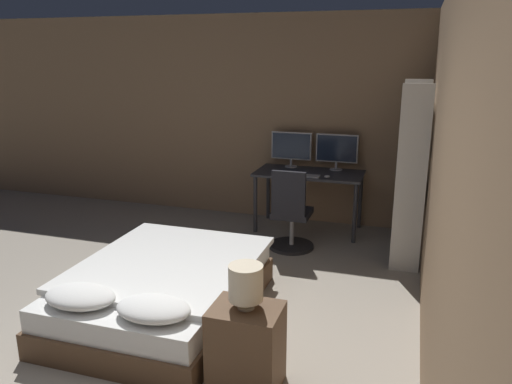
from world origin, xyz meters
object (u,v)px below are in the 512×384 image
(monitor_left, at_px, (291,147))
(bedside_lamp, at_px, (246,283))
(desk, at_px, (309,180))
(nightstand, at_px, (246,348))
(computer_mouse, at_px, (327,177))
(office_chair, at_px, (291,219))
(keyboard, at_px, (305,176))
(bookshelf, at_px, (412,168))
(monitor_right, at_px, (337,150))
(bed, at_px, (164,290))

(monitor_left, bearing_deg, bedside_lamp, -80.98)
(bedside_lamp, xyz_separation_m, desk, (-0.25, 3.23, -0.10))
(nightstand, relative_size, computer_mouse, 8.42)
(nightstand, bearing_deg, office_chair, 97.00)
(keyboard, bearing_deg, nightstand, -85.16)
(bedside_lamp, bearing_deg, desk, 94.49)
(monitor_left, xyz_separation_m, bookshelf, (1.52, -0.87, 0.01))
(monitor_left, relative_size, monitor_right, 1.00)
(monitor_left, relative_size, bookshelf, 0.27)
(bedside_lamp, height_order, monitor_right, monitor_right)
(nightstand, xyz_separation_m, desk, (-0.25, 3.23, 0.37))
(desk, relative_size, monitor_right, 2.53)
(keyboard, bearing_deg, office_chair, -96.16)
(nightstand, height_order, bookshelf, bookshelf)
(desk, height_order, computer_mouse, computer_mouse)
(bed, relative_size, nightstand, 3.30)
(bed, bearing_deg, desk, 73.68)
(keyboard, xyz_separation_m, office_chair, (-0.05, -0.49, -0.40))
(bedside_lamp, distance_m, monitor_left, 3.52)
(office_chair, bearing_deg, bookshelf, 3.94)
(keyboard, bearing_deg, bed, -107.88)
(bed, height_order, computer_mouse, computer_mouse)
(office_chair, xyz_separation_m, bookshelf, (1.27, 0.09, 0.66))
(computer_mouse, height_order, office_chair, office_chair)
(monitor_left, distance_m, bookshelf, 1.75)
(bedside_lamp, height_order, monitor_left, monitor_left)
(monitor_left, height_order, bookshelf, bookshelf)
(bedside_lamp, xyz_separation_m, keyboard, (-0.25, 3.00, 0.00))
(desk, bearing_deg, computer_mouse, -41.57)
(bedside_lamp, distance_m, desk, 3.24)
(bookshelf, bearing_deg, bedside_lamp, -110.48)
(bookshelf, bearing_deg, monitor_right, 136.59)
(nightstand, height_order, bedside_lamp, bedside_lamp)
(bedside_lamp, bearing_deg, monitor_left, 99.02)
(bed, xyz_separation_m, desk, (0.74, 2.52, 0.43))
(bed, relative_size, office_chair, 2.02)
(bedside_lamp, relative_size, bookshelf, 0.16)
(nightstand, bearing_deg, computer_mouse, 89.84)
(keyboard, bearing_deg, bedside_lamp, -85.16)
(bed, distance_m, bedside_lamp, 1.33)
(nightstand, height_order, office_chair, office_chair)
(monitor_right, distance_m, office_chair, 1.21)
(office_chair, bearing_deg, bed, -110.89)
(bedside_lamp, bearing_deg, bed, 144.64)
(office_chair, distance_m, bookshelf, 1.44)
(computer_mouse, bearing_deg, nightstand, -90.16)
(bed, distance_m, bookshelf, 2.83)
(bedside_lamp, relative_size, desk, 0.22)
(desk, bearing_deg, keyboard, -90.00)
(desk, bearing_deg, monitor_left, 141.47)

